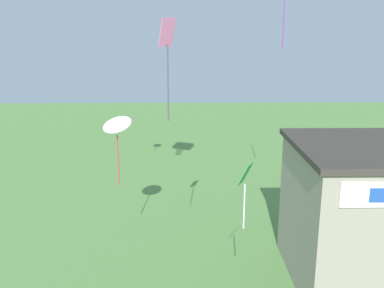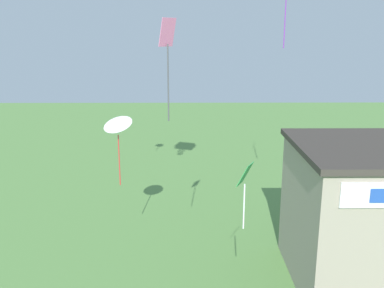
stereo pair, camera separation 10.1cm
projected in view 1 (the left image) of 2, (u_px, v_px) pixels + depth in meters
The scene contains 3 objects.
kite_green_diamond at pixel (245, 184), 13.47m from camera, with size 0.60×0.69×2.22m.
kite_pink_diamond at pixel (168, 50), 14.14m from camera, with size 0.59×0.66×3.42m.
kite_white_delta at pixel (117, 125), 18.99m from camera, with size 1.73×1.70×3.22m.
Camera 1 is at (-0.22, -4.98, 10.34)m, focal length 40.00 mm.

